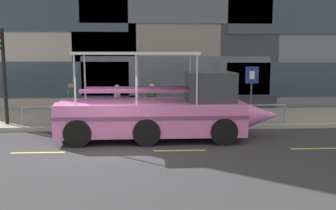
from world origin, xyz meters
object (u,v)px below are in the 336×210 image
at_px(parking_sign, 252,85).
at_px(pedestrian_near_stern, 71,99).
at_px(traffic_light_pole, 3,67).
at_px(pedestrian_mid_left, 152,98).
at_px(pedestrian_mid_right, 117,99).
at_px(pedestrian_near_bow, 231,97).
at_px(duck_tour_boat, 164,111).

xyz_separation_m(parking_sign, pedestrian_near_stern, (-8.30, 0.74, -0.67)).
relative_size(traffic_light_pole, pedestrian_near_stern, 2.42).
distance_m(parking_sign, pedestrian_mid_left, 4.68).
relative_size(parking_sign, pedestrian_mid_right, 1.48).
distance_m(traffic_light_pole, pedestrian_near_bow, 10.51).
bearing_deg(pedestrian_mid_left, pedestrian_near_stern, -178.05).
distance_m(traffic_light_pole, pedestrian_near_stern, 3.19).
bearing_deg(pedestrian_near_stern, pedestrian_near_bow, 2.02).
height_order(traffic_light_pole, pedestrian_near_stern, traffic_light_pole).
bearing_deg(traffic_light_pole, pedestrian_mid_right, 4.20).
relative_size(pedestrian_mid_right, pedestrian_near_stern, 0.98).
height_order(traffic_light_pole, pedestrian_near_bow, traffic_light_pole).
height_order(duck_tour_boat, pedestrian_near_bow, duck_tour_boat).
height_order(duck_tour_boat, pedestrian_mid_left, duck_tour_boat).
relative_size(traffic_light_pole, pedestrian_near_bow, 2.41).
bearing_deg(pedestrian_mid_right, pedestrian_near_stern, 171.34).
bearing_deg(pedestrian_mid_right, traffic_light_pole, -175.80).
bearing_deg(duck_tour_boat, pedestrian_near_stern, 143.26).
height_order(pedestrian_near_bow, pedestrian_near_stern, pedestrian_near_bow).
bearing_deg(traffic_light_pole, pedestrian_near_stern, 14.19).
distance_m(traffic_light_pole, pedestrian_mid_left, 6.72).
bearing_deg(traffic_light_pole, pedestrian_near_bow, 5.29).
relative_size(traffic_light_pole, parking_sign, 1.66).
height_order(pedestrian_near_bow, pedestrian_mid_left, pedestrian_near_bow).
relative_size(traffic_light_pole, pedestrian_mid_right, 2.46).
xyz_separation_m(duck_tour_boat, pedestrian_mid_left, (-0.45, 3.27, 0.10)).
xyz_separation_m(traffic_light_pole, pedestrian_mid_right, (4.90, 0.36, -1.52)).
distance_m(pedestrian_mid_right, pedestrian_near_stern, 2.20).
distance_m(parking_sign, pedestrian_mid_right, 6.18).
bearing_deg(parking_sign, pedestrian_mid_right, 176.14).
bearing_deg(parking_sign, pedestrian_near_stern, 174.88).
bearing_deg(parking_sign, pedestrian_mid_left, 169.14).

